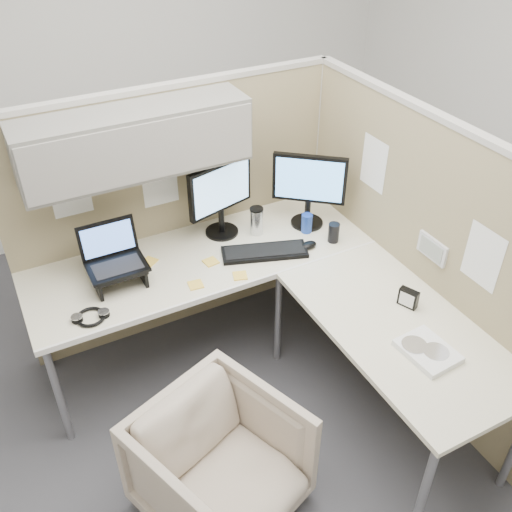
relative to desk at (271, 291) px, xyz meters
name	(u,v)px	position (x,y,z in m)	size (l,w,h in m)	color
ground	(261,399)	(-0.12, -0.13, -0.69)	(4.50, 4.50, 0.00)	#38383D
partition_back	(159,183)	(-0.34, 0.70, 0.41)	(2.00, 0.36, 1.63)	#9B8B65
partition_right	(410,251)	(0.78, -0.19, 0.13)	(0.07, 2.03, 1.63)	#9B8B65
desk	(271,291)	(0.00, 0.00, 0.00)	(2.00, 1.98, 0.73)	beige
office_chair	(220,461)	(-0.59, -0.61, -0.35)	(0.66, 0.62, 0.68)	beige
monitor_left	(220,194)	(-0.02, 0.58, 0.32)	(0.43, 0.20, 0.47)	black
monitor_right	(309,185)	(0.49, 0.43, 0.32)	(0.36, 0.31, 0.47)	black
laptop_station	(115,263)	(-0.72, 0.41, 0.17)	(0.31, 0.26, 0.32)	black
keyboard	(265,252)	(0.11, 0.27, 0.05)	(0.49, 0.16, 0.02)	black
mouse	(309,245)	(0.36, 0.20, 0.06)	(0.10, 0.07, 0.04)	black
travel_mug	(257,221)	(0.17, 0.48, 0.13)	(0.08, 0.08, 0.17)	silver
soda_can_green	(334,233)	(0.53, 0.19, 0.10)	(0.07, 0.07, 0.12)	black
soda_can_silver	(307,223)	(0.44, 0.36, 0.10)	(0.07, 0.07, 0.12)	#1E3FA5
sticky_note_b	(240,276)	(-0.11, 0.14, 0.05)	(0.08, 0.08, 0.01)	yellow
sticky_note_a	(196,285)	(-0.36, 0.18, 0.05)	(0.08, 0.08, 0.01)	yellow
sticky_note_c	(149,261)	(-0.51, 0.50, 0.05)	(0.08, 0.08, 0.01)	yellow
sticky_note_d	(211,262)	(-0.20, 0.34, 0.05)	(0.08, 0.08, 0.01)	yellow
headphones	(91,317)	(-0.93, 0.18, 0.06)	(0.18, 0.17, 0.03)	black
paper_stack	(428,351)	(0.40, -0.78, 0.06)	(0.22, 0.28, 0.03)	white
desk_clock	(408,298)	(0.54, -0.47, 0.09)	(0.07, 0.11, 0.10)	black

